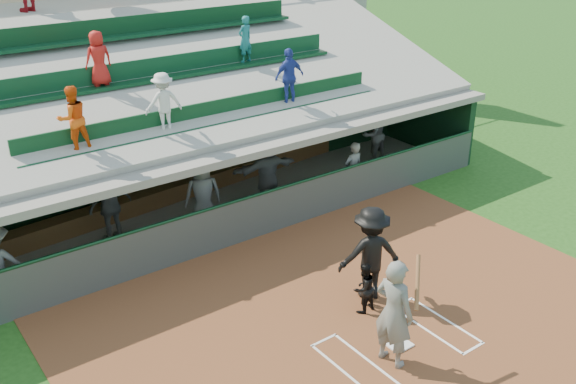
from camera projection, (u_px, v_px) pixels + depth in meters
ground at (398, 345)px, 11.80m from camera, size 100.00×100.00×0.00m
dirt_slab at (379, 331)px, 12.16m from camera, size 11.00×9.00×0.02m
home_plate at (398, 344)px, 11.78m from camera, size 0.43×0.43×0.03m
batters_box_chalk at (398, 344)px, 11.79m from camera, size 2.65×1.85×0.01m
dugout_floor at (213, 213)px, 16.74m from camera, size 16.00×3.50×0.04m
concourse_slab at (104, 75)px, 20.75m from camera, size 20.00×3.00×4.60m
grandstand at (143, 97)px, 18.56m from camera, size 20.40×10.40×7.80m
batter_at_plate at (394, 312)px, 10.95m from camera, size 0.93×0.83×2.05m
catcher at (364, 288)px, 12.54m from camera, size 0.54×0.44×1.06m
home_umpire at (370, 253)px, 12.83m from camera, size 1.48×1.19×2.00m
dugout_bench at (196, 184)px, 17.80m from camera, size 15.42×1.95×0.46m
dugout_player_b at (111, 205)px, 14.98m from camera, size 1.13×0.59×1.84m
dugout_player_c at (203, 194)px, 15.54m from camera, size 1.03×0.83×1.84m
dugout_player_d at (267, 171)px, 16.73m from camera, size 1.86×0.75×1.96m
dugout_player_e at (353, 170)px, 17.29m from camera, size 0.58×0.39×1.58m
dugout_player_f at (374, 134)px, 19.58m from camera, size 0.89×0.70×1.80m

